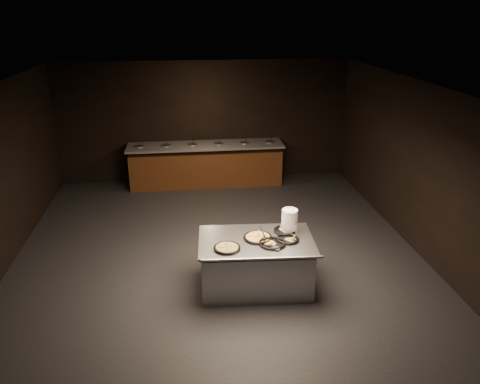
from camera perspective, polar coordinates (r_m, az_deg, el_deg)
The scene contains 11 objects.
room at distance 7.66m, azimuth -2.83°, elevation 1.78°, with size 7.02×8.02×2.92m.
salad_bar at distance 11.35m, azimuth -4.15°, elevation 3.05°, with size 3.70×0.83×1.18m.
serving_counter at distance 7.22m, azimuth 1.95°, elevation -8.81°, with size 1.78×1.21×0.82m.
plate_stack at distance 7.23m, azimuth 6.05°, elevation -3.47°, with size 0.24×0.24×0.36m, color white.
pan_veggie_whole at distance 6.75m, azimuth -1.59°, elevation -6.81°, with size 0.39×0.39×0.04m.
pan_cheese_whole at distance 7.04m, azimuth 2.20°, elevation -5.54°, with size 0.43×0.43×0.04m.
pan_cheese_slices_a at distance 7.27m, azimuth 5.47°, elevation -4.69°, with size 0.34×0.34×0.04m.
pan_cheese_slices_b at distance 6.89m, azimuth 3.94°, elevation -6.24°, with size 0.40×0.40×0.04m.
pan_veggie_slices at distance 7.02m, azimuth 5.84°, elevation -5.71°, with size 0.34×0.34×0.04m.
server_left at distance 7.03m, azimuth 2.62°, elevation -5.03°, with size 0.17×0.33×0.17m.
server_right at distance 6.78m, azimuth 3.51°, elevation -6.06°, with size 0.29×0.28×0.18m.
Camera 1 is at (-0.52, -7.18, 4.06)m, focal length 35.00 mm.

